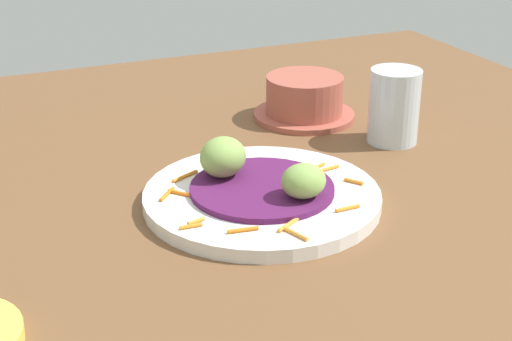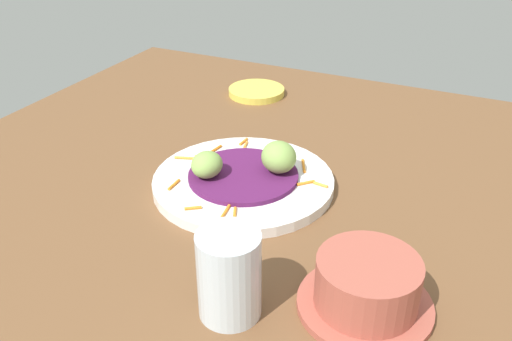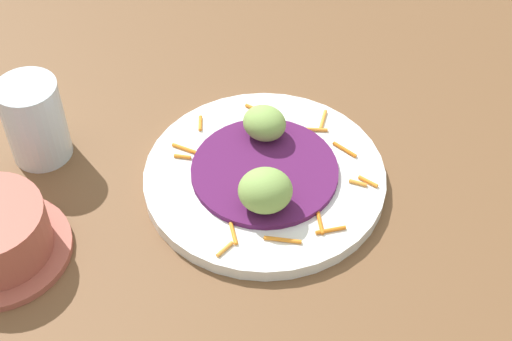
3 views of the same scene
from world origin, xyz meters
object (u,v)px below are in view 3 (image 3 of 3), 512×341
main_plate (265,178)px  guac_scoop_center (264,123)px  water_glass (35,121)px  guac_scoop_left (265,191)px

main_plate → guac_scoop_center: (-2.81, 4.20, 3.22)cm
water_glass → guac_scoop_left: bearing=12.5°
main_plate → water_glass: 25.32cm
main_plate → guac_scoop_left: 6.22cm
main_plate → water_glass: (-22.96, -9.89, 4.05)cm
guac_scoop_center → water_glass: 24.60cm
guac_scoop_center → water_glass: (-20.14, -14.10, 0.83)cm
guac_scoop_left → main_plate: bearing=123.8°
main_plate → water_glass: water_glass is taller
guac_scoop_center → water_glass: water_glass is taller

